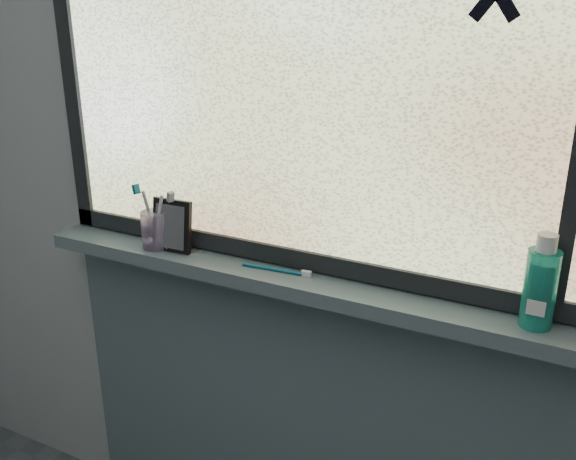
# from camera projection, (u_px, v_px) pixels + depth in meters

# --- Properties ---
(wall_back) EXTENTS (3.00, 0.01, 2.50)m
(wall_back) POSITION_uv_depth(u_px,v_px,m) (317.00, 185.00, 1.64)
(wall_back) COLOR #9EA3A8
(wall_back) RESTS_ON ground
(windowsill) EXTENTS (1.62, 0.14, 0.04)m
(windowsill) POSITION_uv_depth(u_px,v_px,m) (304.00, 284.00, 1.67)
(windowsill) COLOR #4A5B63
(windowsill) RESTS_ON wall_back
(sill_apron) EXTENTS (1.62, 0.02, 0.98)m
(sill_apron) POSITION_uv_depth(u_px,v_px,m) (311.00, 433.00, 1.90)
(sill_apron) COLOR #4A5B63
(sill_apron) RESTS_ON floor
(window_pane) EXTENTS (1.50, 0.01, 1.00)m
(window_pane) POSITION_uv_depth(u_px,v_px,m) (315.00, 74.00, 1.52)
(window_pane) COLOR silver
(window_pane) RESTS_ON wall_back
(frame_bottom) EXTENTS (1.60, 0.03, 0.05)m
(frame_bottom) POSITION_uv_depth(u_px,v_px,m) (312.00, 260.00, 1.69)
(frame_bottom) COLOR black
(frame_bottom) RESTS_ON windowsill
(frame_left) EXTENTS (0.05, 0.03, 1.10)m
(frame_left) POSITION_uv_depth(u_px,v_px,m) (70.00, 59.00, 1.85)
(frame_left) COLOR black
(frame_left) RESTS_ON wall_back
(vanity_mirror) EXTENTS (0.12, 0.07, 0.15)m
(vanity_mirror) POSITION_uv_depth(u_px,v_px,m) (172.00, 226.00, 1.80)
(vanity_mirror) COLOR black
(vanity_mirror) RESTS_ON windowsill
(toothpaste_tube) EXTENTS (0.19, 0.11, 0.03)m
(toothpaste_tube) POSITION_uv_depth(u_px,v_px,m) (171.00, 243.00, 1.83)
(toothpaste_tube) COLOR silver
(toothpaste_tube) RESTS_ON windowsill
(toothbrush_cup) EXTENTS (0.10, 0.10, 0.11)m
(toothbrush_cup) POSITION_uv_depth(u_px,v_px,m) (156.00, 230.00, 1.83)
(toothbrush_cup) COLOR #C7A7DD
(toothbrush_cup) RESTS_ON windowsill
(toothbrush_lying) EXTENTS (0.21, 0.04, 0.01)m
(toothbrush_lying) POSITION_uv_depth(u_px,v_px,m) (272.00, 268.00, 1.70)
(toothbrush_lying) COLOR #0C5772
(toothbrush_lying) RESTS_ON windowsill
(mouthwash_bottle) EXTENTS (0.09, 0.09, 0.18)m
(mouthwash_bottle) POSITION_uv_depth(u_px,v_px,m) (541.00, 281.00, 1.39)
(mouthwash_bottle) COLOR teal
(mouthwash_bottle) RESTS_ON windowsill
(cream_tube) EXTENTS (0.06, 0.06, 0.11)m
(cream_tube) POSITION_uv_depth(u_px,v_px,m) (539.00, 295.00, 1.39)
(cream_tube) COLOR silver
(cream_tube) RESTS_ON windowsill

